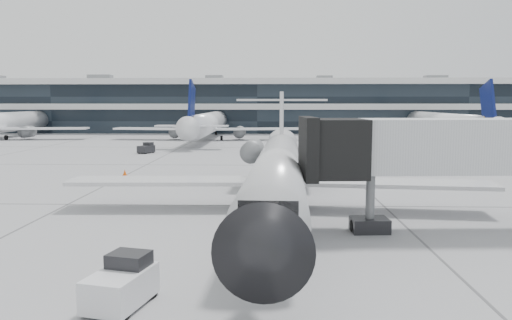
{
  "coord_description": "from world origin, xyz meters",
  "views": [
    {
      "loc": [
        2.96,
        -30.79,
        6.5
      ],
      "look_at": [
        1.92,
        2.47,
        2.6
      ],
      "focal_mm": 35.0,
      "sensor_mm": 36.0,
      "label": 1
    }
  ],
  "objects": [
    {
      "name": "ground",
      "position": [
        0.0,
        0.0,
        0.0
      ],
      "size": [
        220.0,
        220.0,
        0.0
      ],
      "primitive_type": "plane",
      "color": "gray",
      "rests_on": "ground"
    },
    {
      "name": "terminal",
      "position": [
        0.0,
        82.0,
        5.0
      ],
      "size": [
        170.0,
        22.0,
        10.0
      ],
      "primitive_type": "cube",
      "color": "black",
      "rests_on": "ground"
    },
    {
      "name": "bg_jet_center",
      "position": [
        -8.0,
        55.0,
        0.0
      ],
      "size": [
        32.0,
        40.0,
        9.6
      ],
      "primitive_type": null,
      "color": "white",
      "rests_on": "ground"
    },
    {
      "name": "bg_jet_right",
      "position": [
        32.0,
        55.0,
        0.0
      ],
      "size": [
        32.0,
        40.0,
        9.6
      ],
      "primitive_type": null,
      "color": "white",
      "rests_on": "ground"
    },
    {
      "name": "regional_jet",
      "position": [
        3.35,
        -1.25,
        2.5
      ],
      "size": [
        25.44,
        31.7,
        7.32
      ],
      "rotation": [
        0.0,
        0.0,
        -0.04
      ],
      "color": "silver",
      "rests_on": "ground"
    },
    {
      "name": "jet_bridge",
      "position": [
        14.5,
        -5.8,
        4.27
      ],
      "size": [
        18.26,
        4.54,
        5.86
      ],
      "rotation": [
        0.0,
        0.0,
        0.06
      ],
      "color": "#ADB0B2",
      "rests_on": "ground"
    },
    {
      "name": "baggage_tug",
      "position": [
        -1.8,
        -15.58,
        0.72
      ],
      "size": [
        2.03,
        2.79,
        1.6
      ],
      "rotation": [
        0.0,
        0.0,
        -0.24
      ],
      "color": "silver",
      "rests_on": "ground"
    },
    {
      "name": "traffic_cone",
      "position": [
        -10.05,
        12.58,
        0.25
      ],
      "size": [
        0.41,
        0.41,
        0.54
      ],
      "rotation": [
        0.0,
        0.0,
        -0.13
      ],
      "color": "#EE550C",
      "rests_on": "ground"
    },
    {
      "name": "far_tug",
      "position": [
        -12.92,
        31.68,
        0.61
      ],
      "size": [
        2.02,
        2.46,
        1.36
      ],
      "rotation": [
        0.0,
        0.0,
        -0.42
      ],
      "color": "black",
      "rests_on": "ground"
    }
  ]
}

